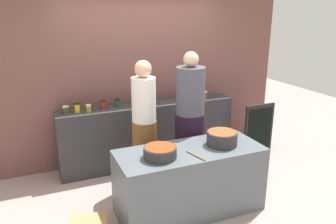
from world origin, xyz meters
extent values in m
plane|color=#AB8F89|center=(0.00, 0.00, 0.00)|extent=(12.00, 12.00, 0.00)
cube|color=brown|center=(0.00, 1.45, 1.50)|extent=(4.80, 0.12, 3.00)
cube|color=#313034|center=(0.00, 1.10, 0.48)|extent=(2.70, 0.36, 0.96)
cube|color=#525C64|center=(0.00, -0.30, 0.39)|extent=(1.70, 0.70, 0.79)
cylinder|color=#344A20|center=(-1.19, 1.12, 1.00)|extent=(0.08, 0.08, 0.09)
cylinder|color=silver|center=(-1.19, 1.12, 1.05)|extent=(0.09, 0.09, 0.01)
cylinder|color=yellow|center=(-1.04, 1.11, 1.01)|extent=(0.07, 0.07, 0.11)
cylinder|color=black|center=(-1.04, 1.11, 1.08)|extent=(0.08, 0.08, 0.01)
cylinder|color=olive|center=(-0.89, 1.04, 1.00)|extent=(0.07, 0.07, 0.10)
cylinder|color=silver|center=(-0.89, 1.04, 1.06)|extent=(0.07, 0.07, 0.02)
cylinder|color=#A6201F|center=(-0.67, 1.13, 1.01)|extent=(0.08, 0.08, 0.11)
cylinder|color=black|center=(-0.67, 1.13, 1.07)|extent=(0.08, 0.08, 0.01)
cylinder|color=#204E25|center=(-0.45, 1.16, 1.01)|extent=(0.07, 0.07, 0.10)
cylinder|color=black|center=(-0.45, 1.16, 1.06)|extent=(0.08, 0.08, 0.02)
cylinder|color=gold|center=(-0.20, 1.15, 1.01)|extent=(0.08, 0.08, 0.10)
cylinder|color=black|center=(-0.20, 1.15, 1.06)|extent=(0.08, 0.08, 0.01)
cylinder|color=#933313|center=(-0.08, 1.13, 1.00)|extent=(0.08, 0.08, 0.10)
cylinder|color=#D6C666|center=(-0.08, 1.13, 1.06)|extent=(0.09, 0.09, 0.01)
cylinder|color=gold|center=(0.55, 1.13, 1.02)|extent=(0.08, 0.08, 0.12)
cylinder|color=silver|center=(0.55, 1.13, 1.08)|extent=(0.08, 0.08, 0.01)
cylinder|color=#B83513|center=(0.79, 1.12, 1.00)|extent=(0.08, 0.08, 0.09)
cylinder|color=black|center=(0.79, 1.12, 1.05)|extent=(0.08, 0.08, 0.02)
cylinder|color=brown|center=(0.92, 1.05, 1.01)|extent=(0.09, 0.09, 0.11)
cylinder|color=#D6C666|center=(0.92, 1.05, 1.07)|extent=(0.09, 0.09, 0.01)
cylinder|color=#2D2D2D|center=(-0.40, -0.36, 0.85)|extent=(0.36, 0.36, 0.12)
cylinder|color=brown|center=(-0.40, -0.36, 0.91)|extent=(0.33, 0.33, 0.00)
cylinder|color=#2D2D2D|center=(0.40, -0.32, 0.87)|extent=(0.36, 0.36, 0.16)
cylinder|color=brown|center=(0.40, -0.32, 0.95)|extent=(0.33, 0.33, 0.00)
cylinder|color=#9E703D|center=(-0.03, -0.48, 0.80)|extent=(0.09, 0.29, 0.02)
cylinder|color=brown|center=(-0.29, 0.46, 0.47)|extent=(0.32, 0.32, 0.93)
cylinder|color=white|center=(-0.29, 0.46, 1.22)|extent=(0.31, 0.31, 0.57)
sphere|color=#D8A884|center=(-0.29, 0.46, 1.61)|extent=(0.22, 0.22, 0.22)
cylinder|color=black|center=(0.29, 0.30, 0.50)|extent=(0.39, 0.39, 1.01)
cylinder|color=#464753|center=(0.29, 0.30, 1.31)|extent=(0.37, 0.37, 0.62)
sphere|color=#D8A884|center=(0.29, 0.30, 1.72)|extent=(0.19, 0.19, 0.19)
cube|color=black|center=(1.67, 0.60, 0.45)|extent=(0.52, 0.04, 0.90)
cube|color=black|center=(1.67, 0.58, 0.49)|extent=(0.44, 0.01, 0.68)
camera|label=1|loc=(-1.61, -3.43, 2.34)|focal=35.78mm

